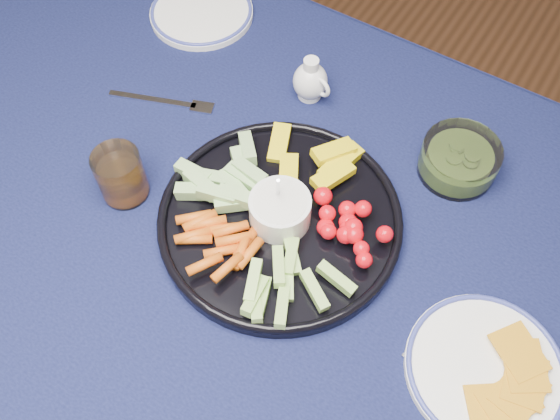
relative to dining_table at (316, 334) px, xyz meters
The scene contains 9 objects.
dining_table is the anchor object (origin of this frame).
crudite_platter 0.18m from the dining_table, 144.34° to the left, with size 0.35×0.35×0.11m.
creamer_pitcher 0.41m from the dining_table, 122.68° to the left, with size 0.07×0.06×0.08m.
pickle_bowl 0.34m from the dining_table, 79.12° to the left, with size 0.12×0.12×0.06m.
cheese_plate 0.24m from the dining_table, 10.31° to the left, with size 0.20×0.20×0.02m.
juice_tumbler 0.37m from the dining_table, behind, with size 0.07×0.07×0.08m.
fork_left 0.45m from the dining_table, 154.80° to the left, with size 0.17×0.08×0.00m.
fork_right 0.24m from the dining_table, ahead, with size 0.17×0.05×0.00m.
side_plate_extra 0.62m from the dining_table, 140.88° to the left, with size 0.19×0.19×0.02m.
Camera 1 is at (0.13, -0.31, 1.53)m, focal length 40.00 mm.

